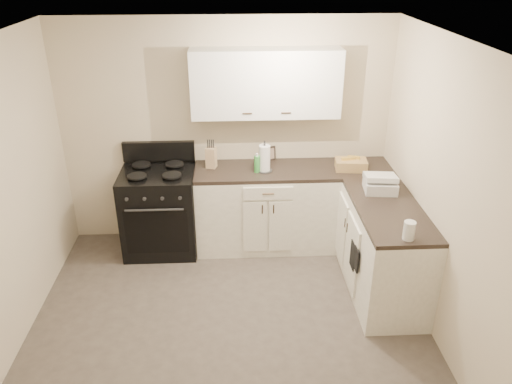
{
  "coord_description": "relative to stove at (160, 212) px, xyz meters",
  "views": [
    {
      "loc": [
        0.06,
        -3.45,
        3.09
      ],
      "look_at": [
        0.28,
        0.85,
        0.99
      ],
      "focal_mm": 35.0,
      "sensor_mm": 36.0,
      "label": 1
    }
  ],
  "objects": [
    {
      "name": "soap_bottle",
      "position": [
        1.07,
        -0.05,
        0.57
      ],
      "size": [
        0.06,
        0.06,
        0.18
      ],
      "primitive_type": "cylinder",
      "rotation": [
        0.0,
        0.0,
        0.06
      ],
      "color": "green",
      "rests_on": "countertop_back"
    },
    {
      "name": "picture_frame",
      "position": [
        1.24,
        0.28,
        0.56
      ],
      "size": [
        0.13,
        0.08,
        0.16
      ],
      "primitive_type": "cube",
      "rotation": [
        -0.14,
        0.0,
        0.34
      ],
      "color": "black",
      "rests_on": "countertop_back"
    },
    {
      "name": "oven_mitt_near",
      "position": [
        1.93,
        -1.14,
        0.07
      ],
      "size": [
        0.02,
        0.13,
        0.23
      ],
      "primitive_type": "cube",
      "color": "black",
      "rests_on": "base_cabinets_right"
    },
    {
      "name": "wall_back",
      "position": [
        0.75,
        0.32,
        0.79
      ],
      "size": [
        3.6,
        0.0,
        3.6
      ],
      "primitive_type": "plane",
      "rotation": [
        1.57,
        0.0,
        0.0
      ],
      "color": "beige",
      "rests_on": "ground"
    },
    {
      "name": "base_cabinets_back",
      "position": [
        1.18,
        0.02,
        -0.01
      ],
      "size": [
        1.55,
        0.6,
        0.9
      ],
      "primitive_type": "cube",
      "color": "white",
      "rests_on": "floor"
    },
    {
      "name": "countertop_grill",
      "position": [
        2.26,
        -0.57,
        0.54
      ],
      "size": [
        0.33,
        0.32,
        0.11
      ],
      "primitive_type": "cube",
      "rotation": [
        0.0,
        0.0,
        -0.11
      ],
      "color": "silver",
      "rests_on": "countertop_right"
    },
    {
      "name": "floor",
      "position": [
        0.75,
        -1.48,
        -0.46
      ],
      "size": [
        3.6,
        3.6,
        0.0
      ],
      "primitive_type": "plane",
      "color": "#473F38",
      "rests_on": "ground"
    },
    {
      "name": "base_cabinets_right",
      "position": [
        2.25,
        -0.63,
        -0.01
      ],
      "size": [
        0.6,
        1.9,
        0.9
      ],
      "primitive_type": "cube",
      "color": "white",
      "rests_on": "floor"
    },
    {
      "name": "wall_right",
      "position": [
        2.55,
        -1.48,
        0.79
      ],
      "size": [
        0.0,
        3.6,
        3.6
      ],
      "primitive_type": "plane",
      "rotation": [
        1.57,
        0.0,
        -1.57
      ],
      "color": "beige",
      "rests_on": "ground"
    },
    {
      "name": "upper_cabinets",
      "position": [
        1.18,
        0.18,
        1.38
      ],
      "size": [
        1.55,
        0.3,
        0.7
      ],
      "primitive_type": "cube",
      "color": "white",
      "rests_on": "wall_back"
    },
    {
      "name": "wicker_basket",
      "position": [
        2.09,
        -0.02,
        0.53
      ],
      "size": [
        0.35,
        0.25,
        0.11
      ],
      "primitive_type": "cube",
      "rotation": [
        0.0,
        0.0,
        -0.1
      ],
      "color": "tan",
      "rests_on": "countertop_right"
    },
    {
      "name": "paper_towel",
      "position": [
        1.16,
        -0.02,
        0.62
      ],
      "size": [
        0.13,
        0.13,
        0.29
      ],
      "primitive_type": "cylinder",
      "rotation": [
        0.0,
        0.0,
        0.12
      ],
      "color": "white",
      "rests_on": "countertop_back"
    },
    {
      "name": "glass_jar",
      "position": [
        2.24,
        -1.48,
        0.56
      ],
      "size": [
        0.1,
        0.1,
        0.16
      ],
      "primitive_type": "cylinder",
      "rotation": [
        0.0,
        0.0,
        -0.09
      ],
      "color": "silver",
      "rests_on": "countertop_right"
    },
    {
      "name": "countertop_back",
      "position": [
        1.18,
        0.02,
        0.46
      ],
      "size": [
        1.55,
        0.6,
        0.04
      ],
      "primitive_type": "cube",
      "color": "black",
      "rests_on": "base_cabinets_back"
    },
    {
      "name": "stove",
      "position": [
        0.0,
        0.0,
        0.0
      ],
      "size": [
        0.79,
        0.68,
        0.96
      ],
      "primitive_type": "cube",
      "color": "black",
      "rests_on": "floor"
    },
    {
      "name": "countertop_right",
      "position": [
        2.25,
        -0.63,
        0.46
      ],
      "size": [
        0.6,
        1.9,
        0.04
      ],
      "primitive_type": "cube",
      "color": "black",
      "rests_on": "base_cabinets_right"
    },
    {
      "name": "ceiling",
      "position": [
        0.75,
        -1.48,
        2.04
      ],
      "size": [
        3.6,
        3.6,
        0.0
      ],
      "primitive_type": "plane",
      "color": "white",
      "rests_on": "wall_back"
    },
    {
      "name": "knife_block",
      "position": [
        0.58,
        0.11,
        0.59
      ],
      "size": [
        0.13,
        0.12,
        0.23
      ],
      "primitive_type": "cube",
      "rotation": [
        0.0,
        0.0,
        -0.29
      ],
      "color": "tan",
      "rests_on": "countertop_back"
    },
    {
      "name": "oven_mitt_far",
      "position": [
        1.93,
        -1.02,
        0.03
      ],
      "size": [
        0.02,
        0.15,
        0.27
      ],
      "primitive_type": "cube",
      "color": "black",
      "rests_on": "base_cabinets_right"
    }
  ]
}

